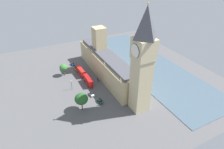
{
  "coord_description": "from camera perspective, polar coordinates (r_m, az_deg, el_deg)",
  "views": [
    {
      "loc": [
        44.42,
        98.37,
        66.92
      ],
      "look_at": [
        1.0,
        12.91,
        8.15
      ],
      "focal_mm": 30.66,
      "sensor_mm": 36.0,
      "label": 1
    }
  ],
  "objects": [
    {
      "name": "car_white_kerbside",
      "position": [
        109.61,
        -6.11,
        -5.74
      ],
      "size": [
        1.97,
        4.29,
        1.74
      ],
      "rotation": [
        0.0,
        0.0,
        0.0
      ],
      "color": "silver",
      "rests_on": "ground"
    },
    {
      "name": "clock_tower",
      "position": [
        86.82,
        9.1,
        3.85
      ],
      "size": [
        8.96,
        8.96,
        52.57
      ],
      "color": "#CCBA8E",
      "rests_on": "ground"
    },
    {
      "name": "plane_tree_trailing",
      "position": [
        97.31,
        -9.12,
        -7.21
      ],
      "size": [
        6.73,
        6.73,
        9.57
      ],
      "color": "brown",
      "rests_on": "ground"
    },
    {
      "name": "pedestrian_by_river_gate",
      "position": [
        120.42,
        -3.98,
        -1.9
      ],
      "size": [
        0.66,
        0.71,
        1.71
      ],
      "rotation": [
        0.0,
        0.0,
        5.7
      ],
      "color": "black",
      "rests_on": "ground"
    },
    {
      "name": "parliament_building",
      "position": [
        124.67,
        -1.74,
        3.42
      ],
      "size": [
        13.62,
        64.16,
        29.14
      ],
      "color": "tan",
      "rests_on": "ground"
    },
    {
      "name": "car_blue_opposite_hall",
      "position": [
        142.1,
        -11.7,
        3.12
      ],
      "size": [
        1.83,
        4.1,
        1.74
      ],
      "rotation": [
        0.0,
        0.0,
        0.0
      ],
      "color": "navy",
      "rests_on": "ground"
    },
    {
      "name": "ground_plane",
      "position": [
        127.0,
        -2.24,
        -0.31
      ],
      "size": [
        136.16,
        136.16,
        0.0
      ],
      "primitive_type": "plane",
      "color": "#565659"
    },
    {
      "name": "river_thames",
      "position": [
        142.5,
        10.31,
        3.01
      ],
      "size": [
        37.92,
        122.54,
        0.25
      ],
      "primitive_type": "cube",
      "color": "#475B6B",
      "rests_on": "ground"
    },
    {
      "name": "plane_tree_midblock",
      "position": [
        128.42,
        -14.26,
        2.03
      ],
      "size": [
        5.18,
        5.18,
        8.03
      ],
      "color": "brown",
      "rests_on": "ground"
    },
    {
      "name": "car_dark_green_under_trees",
      "position": [
        104.26,
        -3.61,
        -7.86
      ],
      "size": [
        2.26,
        4.72,
        1.74
      ],
      "rotation": [
        0.0,
        0.0,
        0.08
      ],
      "color": "#19472D",
      "rests_on": "ground"
    },
    {
      "name": "street_lamp_slot_10",
      "position": [
        114.04,
        -12.03,
        -2.54
      ],
      "size": [
        0.56,
        0.56,
        6.24
      ],
      "color": "black",
      "rests_on": "ground"
    },
    {
      "name": "car_yellow_cab_near_tower",
      "position": [
        136.39,
        -10.88,
        1.94
      ],
      "size": [
        2.08,
        4.68,
        1.74
      ],
      "rotation": [
        0.0,
        0.0,
        3.12
      ],
      "color": "gold",
      "rests_on": "ground"
    },
    {
      "name": "double_decker_bus_far_end",
      "position": [
        128.16,
        -9.34,
        0.95
      ],
      "size": [
        2.99,
        10.59,
        4.75
      ],
      "rotation": [
        0.0,
        0.0,
        0.04
      ],
      "color": "red",
      "rests_on": "ground"
    },
    {
      "name": "double_decker_bus_corner",
      "position": [
        117.93,
        -7.13,
        -1.8
      ],
      "size": [
        2.74,
        10.53,
        4.75
      ],
      "rotation": [
        0.0,
        0.0,
        -0.01
      ],
      "color": "red",
      "rests_on": "ground"
    },
    {
      "name": "pedestrian_leading",
      "position": [
        122.47,
        -4.33,
        -1.29
      ],
      "size": [
        0.66,
        0.7,
        1.67
      ],
      "rotation": [
        0.0,
        0.0,
        2.51
      ],
      "color": "black",
      "rests_on": "ground"
    }
  ]
}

